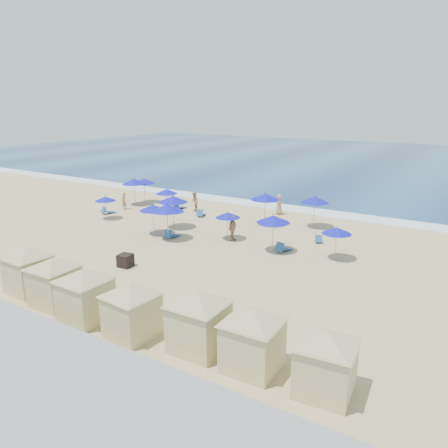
# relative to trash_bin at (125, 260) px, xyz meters

# --- Properties ---
(ground) EXTENTS (160.00, 160.00, 0.00)m
(ground) POSITION_rel_trash_bin_xyz_m (1.14, 3.85, -0.39)
(ground) COLOR tan
(ground) RESTS_ON ground
(ocean) EXTENTS (160.00, 80.00, 0.06)m
(ocean) POSITION_rel_trash_bin_xyz_m (1.14, 58.85, -0.36)
(ocean) COLOR navy
(ocean) RESTS_ON ground
(surf_line) EXTENTS (160.00, 2.50, 0.08)m
(surf_line) POSITION_rel_trash_bin_xyz_m (1.14, 19.35, -0.35)
(surf_line) COLOR white
(surf_line) RESTS_ON ground
(trash_bin) EXTENTS (0.87, 0.87, 0.79)m
(trash_bin) POSITION_rel_trash_bin_xyz_m (0.00, 0.00, 0.00)
(trash_bin) COLOR black
(trash_bin) RESTS_ON ground
(cabana_0) EXTENTS (4.27, 4.27, 2.68)m
(cabana_0) POSITION_rel_trash_bin_xyz_m (-1.65, -5.35, 1.14)
(cabana_0) COLOR beige
(cabana_0) RESTS_ON ground
(cabana_1) EXTENTS (4.25, 4.25, 2.67)m
(cabana_1) POSITION_rel_trash_bin_xyz_m (0.81, -5.63, 1.13)
(cabana_1) COLOR beige
(cabana_1) RESTS_ON ground
(cabana_2) EXTENTS (4.31, 4.31, 2.70)m
(cabana_2) POSITION_rel_trash_bin_xyz_m (3.34, -5.91, 1.15)
(cabana_2) COLOR beige
(cabana_2) RESTS_ON ground
(cabana_3) EXTENTS (4.11, 4.11, 2.59)m
(cabana_3) POSITION_rel_trash_bin_xyz_m (6.15, -5.84, 1.09)
(cabana_3) COLOR beige
(cabana_3) RESTS_ON ground
(cabana_4) EXTENTS (4.38, 4.38, 2.75)m
(cabana_4) POSITION_rel_trash_bin_xyz_m (9.18, -5.20, 1.18)
(cabana_4) COLOR beige
(cabana_4) RESTS_ON ground
(cabana_5) EXTENTS (4.21, 4.21, 2.64)m
(cabana_5) POSITION_rel_trash_bin_xyz_m (11.65, -5.23, 1.12)
(cabana_5) COLOR beige
(cabana_5) RESTS_ON ground
(cabana_6) EXTENTS (4.04, 4.04, 2.54)m
(cabana_6) POSITION_rel_trash_bin_xyz_m (14.43, -5.17, 1.06)
(cabana_6) COLOR beige
(cabana_6) RESTS_ON ground
(umbrella_0) EXTENTS (2.34, 2.34, 2.67)m
(umbrella_0) POSITION_rel_trash_bin_xyz_m (-11.30, 12.88, 1.92)
(umbrella_0) COLOR #A5A8AD
(umbrella_0) RESTS_ON ground
(umbrella_1) EXTENTS (1.81, 1.81, 2.06)m
(umbrella_1) POSITION_rel_trash_bin_xyz_m (-9.57, 7.49, 1.39)
(umbrella_1) COLOR #A5A8AD
(umbrella_1) RESTS_ON ground
(umbrella_2) EXTENTS (2.21, 2.21, 2.51)m
(umbrella_2) POSITION_rel_trash_bin_xyz_m (-11.17, 14.15, 1.79)
(umbrella_2) COLOR #A5A8AD
(umbrella_2) RESTS_ON ground
(umbrella_3) EXTENTS (2.10, 2.10, 2.39)m
(umbrella_3) POSITION_rel_trash_bin_xyz_m (-3.09, 6.20, 1.67)
(umbrella_3) COLOR #A5A8AD
(umbrella_3) RESTS_ON ground
(umbrella_4) EXTENTS (2.01, 2.01, 2.28)m
(umbrella_4) POSITION_rel_trash_bin_xyz_m (-6.54, 12.00, 1.59)
(umbrella_4) COLOR #A5A8AD
(umbrella_4) RESTS_ON ground
(umbrella_5) EXTENTS (2.38, 2.38, 2.71)m
(umbrella_5) POSITION_rel_trash_bin_xyz_m (-2.93, 8.38, 1.96)
(umbrella_5) COLOR #A5A8AD
(umbrella_5) RESTS_ON ground
(umbrella_6) EXTENTS (2.41, 2.41, 2.74)m
(umbrella_6) POSITION_rel_trash_bin_xyz_m (-1.36, 5.74, 1.98)
(umbrella_6) COLOR #A5A8AD
(umbrella_6) RESTS_ON ground
(umbrella_7) EXTENTS (2.40, 2.40, 2.73)m
(umbrella_7) POSITION_rel_trash_bin_xyz_m (2.88, 13.01, 1.97)
(umbrella_7) COLOR #A5A8AD
(umbrella_7) RESTS_ON ground
(umbrella_8) EXTENTS (1.86, 1.86, 2.12)m
(umbrella_8) POSITION_rel_trash_bin_xyz_m (2.36, 8.09, 1.44)
(umbrella_8) COLOR #A5A8AD
(umbrella_8) RESTS_ON ground
(umbrella_9) EXTENTS (2.30, 2.30, 2.61)m
(umbrella_9) POSITION_rel_trash_bin_xyz_m (6.54, 14.50, 1.87)
(umbrella_9) COLOR #A5A8AD
(umbrella_9) RESTS_ON ground
(umbrella_10) EXTENTS (2.28, 2.28, 2.60)m
(umbrella_10) POSITION_rel_trash_bin_xyz_m (6.34, 7.35, 1.86)
(umbrella_10) COLOR #A5A8AD
(umbrella_10) RESTS_ON ground
(umbrella_11) EXTENTS (1.92, 1.92, 2.19)m
(umbrella_11) POSITION_rel_trash_bin_xyz_m (10.42, 8.13, 1.50)
(umbrella_11) COLOR #A5A8AD
(umbrella_11) RESTS_ON ground
(beach_chair_0) EXTENTS (0.96, 1.42, 0.72)m
(beach_chair_0) POSITION_rel_trash_bin_xyz_m (-10.89, 8.80, -0.15)
(beach_chair_0) COLOR #25518A
(beach_chair_0) RESTS_ON ground
(beach_chair_1) EXTENTS (0.67, 1.38, 0.74)m
(beach_chair_1) POSITION_rel_trash_bin_xyz_m (-6.48, 13.66, -0.14)
(beach_chair_1) COLOR #25518A
(beach_chair_1) RESTS_ON ground
(beach_chair_2) EXTENTS (0.95, 1.39, 0.70)m
(beach_chair_2) POSITION_rel_trash_bin_xyz_m (-3.15, 12.51, -0.15)
(beach_chair_2) COLOR #25518A
(beach_chair_2) RESTS_ON ground
(beach_chair_3) EXTENTS (0.64, 1.35, 0.73)m
(beach_chair_3) POSITION_rel_trash_bin_xyz_m (-1.35, 6.10, -0.14)
(beach_chair_3) COLOR #25518A
(beach_chair_3) RESTS_ON ground
(beach_chair_4) EXTENTS (0.85, 1.44, 0.74)m
(beach_chair_4) POSITION_rel_trash_bin_xyz_m (6.97, 7.65, -0.14)
(beach_chair_4) COLOR #25518A
(beach_chair_4) RESTS_ON ground
(beach_chair_5) EXTENTS (0.86, 1.23, 0.62)m
(beach_chair_5) POSITION_rel_trash_bin_xyz_m (8.29, 10.93, -0.18)
(beach_chair_5) COLOR #25518A
(beach_chair_5) RESTS_ON ground
(beachgoer_0) EXTENTS (0.54, 0.68, 1.64)m
(beachgoer_0) POSITION_rel_trash_bin_xyz_m (-10.84, 10.90, 0.43)
(beachgoer_0) COLOR tan
(beachgoer_0) RESTS_ON ground
(beachgoer_1) EXTENTS (1.11, 1.13, 1.83)m
(beachgoer_1) POSITION_rel_trash_bin_xyz_m (-4.70, 13.70, 0.52)
(beachgoer_1) COLOR tan
(beachgoer_1) RESTS_ON ground
(beachgoer_2) EXTENTS (0.55, 1.14, 1.89)m
(beachgoer_2) POSITION_rel_trash_bin_xyz_m (2.83, 7.98, 0.55)
(beachgoer_2) COLOR tan
(beachgoer_2) RESTS_ON ground
(beachgoer_3) EXTENTS (0.59, 0.90, 1.84)m
(beachgoer_3) POSITION_rel_trash_bin_xyz_m (2.38, 16.85, 0.52)
(beachgoer_3) COLOR tan
(beachgoer_3) RESTS_ON ground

